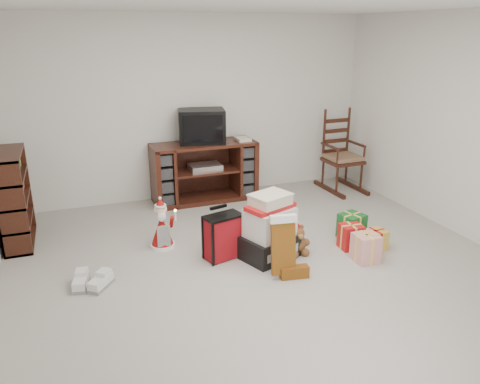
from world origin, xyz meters
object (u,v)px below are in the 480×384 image
mrs_claus_figurine (162,228)px  bookshelf (15,200)px  rocking_chair (340,161)px  crt_television (202,126)px  gift_cluster (359,239)px  sneaker_pair (91,282)px  santa_figurine (261,225)px  gift_pile (270,231)px  tv_stand (205,172)px  teddy_bear (297,241)px  red_suitcase (223,237)px

mrs_claus_figurine → bookshelf: bearing=155.0°
rocking_chair → crt_television: crt_television is taller
rocking_chair → gift_cluster: rocking_chair is taller
sneaker_pair → gift_cluster: 2.83m
santa_figurine → sneaker_pair: bearing=-169.4°
bookshelf → rocking_chair: 4.42m
bookshelf → crt_television: 2.49m
bookshelf → gift_pile: (2.49, -1.34, -0.20)m
tv_stand → gift_cluster: tv_stand is taller
rocking_chair → mrs_claus_figurine: size_ratio=2.16×
rocking_chair → teddy_bear: rocking_chair is taller
teddy_bear → gift_cluster: 0.72m
rocking_chair → red_suitcase: size_ratio=2.18×
tv_stand → bookshelf: size_ratio=1.38×
tv_stand → santa_figurine: bearing=-83.7°
crt_television → bookshelf: bearing=-152.5°
crt_television → sneaker_pair: bearing=-118.3°
tv_stand → sneaker_pair: (-1.67, -1.93, -0.36)m
rocking_chair → gift_cluster: (-0.90, -1.88, -0.31)m
rocking_chair → sneaker_pair: rocking_chair is taller
bookshelf → teddy_bear: (2.80, -1.36, -0.36)m
tv_stand → bookshelf: (-2.35, -0.61, 0.09)m
rocking_chair → tv_stand: bearing=171.8°
teddy_bear → mrs_claus_figurine: (-1.31, 0.66, 0.08)m
teddy_bear → crt_television: 2.25m
gift_pile → gift_cluster: (1.01, -0.15, -0.19)m
tv_stand → crt_television: crt_television is taller
rocking_chair → mrs_claus_figurine: rocking_chair is taller
rocking_chair → red_suitcase: (-2.37, -1.58, -0.18)m
bookshelf → teddy_bear: size_ratio=3.24×
santa_figurine → mrs_claus_figurine: mrs_claus_figurine is taller
bookshelf → teddy_bear: bookshelf is taller
sneaker_pair → crt_television: size_ratio=0.60×
gift_pile → crt_television: (-0.14, 2.00, 0.74)m
bookshelf → gift_pile: 2.83m
mrs_claus_figurine → crt_television: crt_television is taller
teddy_bear → gift_pile: bearing=177.0°
mrs_claus_figurine → santa_figurine: bearing=-14.7°
santa_figurine → crt_television: bearing=97.1°
tv_stand → sneaker_pair: 2.58m
gift_pile → red_suitcase: 0.49m
red_suitcase → crt_television: bearing=66.0°
bookshelf → crt_television: (2.34, 0.66, 0.54)m
red_suitcase → crt_television: 2.03m
tv_stand → mrs_claus_figurine: bearing=-124.4°
rocking_chair → teddy_bear: (-1.60, -1.75, -0.28)m
teddy_bear → santa_figurine: (-0.25, 0.38, 0.07)m
tv_stand → gift_cluster: bearing=-62.0°
santa_figurine → mrs_claus_figurine: (-1.07, 0.28, 0.01)m
red_suitcase → crt_television: size_ratio=0.82×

